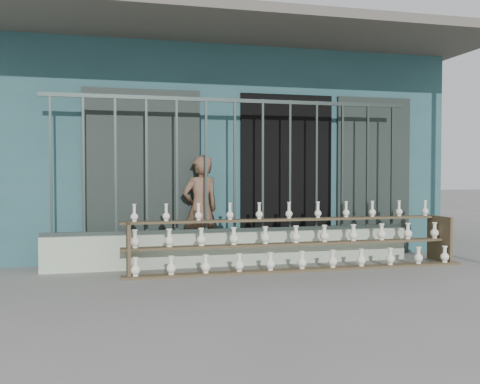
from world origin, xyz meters
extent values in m
plane|color=slate|center=(0.00, 0.00, 0.00)|extent=(60.00, 60.00, 0.00)
cube|color=#295358|center=(0.00, 4.30, 1.60)|extent=(7.00, 5.00, 3.20)
cube|color=black|center=(0.90, 1.82, 1.20)|extent=(1.40, 0.12, 2.40)
cube|color=black|center=(-1.20, 1.78, 1.20)|extent=(1.60, 0.08, 2.40)
cube|color=black|center=(2.30, 1.78, 1.20)|extent=(1.20, 0.08, 2.40)
cube|color=#59544C|center=(0.00, 1.20, 3.15)|extent=(7.40, 2.00, 0.12)
cube|color=#B6C9AC|center=(0.00, 1.30, 0.23)|extent=(5.00, 0.20, 0.45)
cube|color=#283330|center=(-2.35, 1.30, 1.35)|extent=(0.03, 0.03, 1.80)
cube|color=#283330|center=(-1.96, 1.30, 1.35)|extent=(0.03, 0.03, 1.80)
cube|color=#283330|center=(-1.57, 1.30, 1.35)|extent=(0.03, 0.03, 1.80)
cube|color=#283330|center=(-1.18, 1.30, 1.35)|extent=(0.03, 0.03, 1.80)
cube|color=#283330|center=(-0.78, 1.30, 1.35)|extent=(0.03, 0.03, 1.80)
cube|color=#283330|center=(-0.39, 1.30, 1.35)|extent=(0.03, 0.03, 1.80)
cube|color=#283330|center=(0.00, 1.30, 1.35)|extent=(0.03, 0.03, 1.80)
cube|color=#283330|center=(0.39, 1.30, 1.35)|extent=(0.03, 0.03, 1.80)
cube|color=#283330|center=(0.78, 1.30, 1.35)|extent=(0.03, 0.03, 1.80)
cube|color=#283330|center=(1.17, 1.30, 1.35)|extent=(0.03, 0.03, 1.80)
cube|color=#283330|center=(1.57, 1.30, 1.35)|extent=(0.03, 0.03, 1.80)
cube|color=#283330|center=(1.96, 1.30, 1.35)|extent=(0.03, 0.03, 1.80)
cube|color=#283330|center=(2.35, 1.30, 1.35)|extent=(0.03, 0.03, 1.80)
cube|color=#283330|center=(0.00, 1.30, 2.22)|extent=(5.00, 0.04, 0.05)
cube|color=#283330|center=(0.00, 1.30, 0.47)|extent=(5.00, 0.04, 0.05)
cube|color=brown|center=(0.72, 0.65, 0.01)|extent=(4.50, 0.18, 0.03)
cube|color=brown|center=(0.72, 0.90, 0.32)|extent=(4.50, 0.18, 0.03)
cube|color=brown|center=(0.72, 1.15, 0.61)|extent=(4.50, 0.18, 0.03)
cube|color=brown|center=(-1.43, 0.90, 0.32)|extent=(0.04, 0.55, 0.64)
cube|color=brown|center=(2.87, 0.90, 0.32)|extent=(0.04, 0.55, 0.64)
imported|color=brown|center=(-0.42, 1.56, 0.74)|extent=(0.63, 0.51, 1.49)
camera|label=1|loc=(-1.64, -5.71, 1.24)|focal=40.00mm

